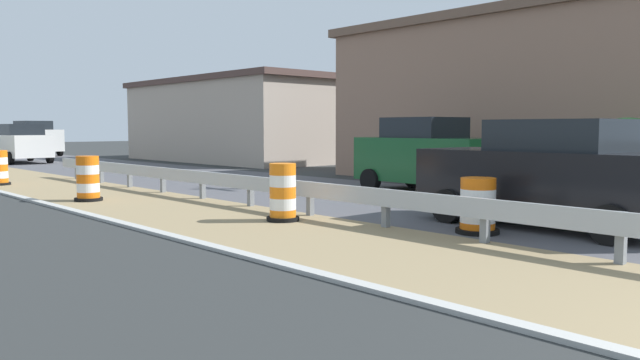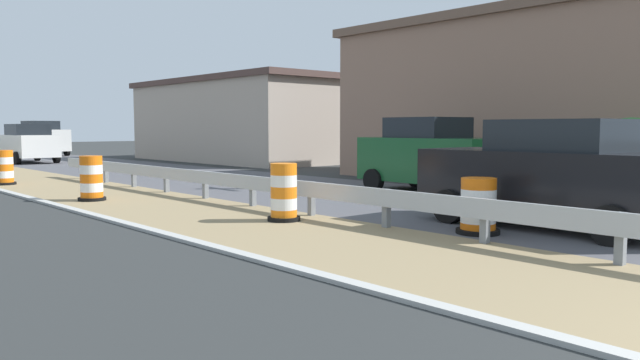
% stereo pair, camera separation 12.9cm
% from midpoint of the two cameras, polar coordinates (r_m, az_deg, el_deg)
% --- Properties ---
extents(traffic_barrel_nearest, '(0.74, 0.74, 0.96)m').
position_cam_midpoint_polar(traffic_barrel_nearest, '(10.92, 14.69, -2.58)').
color(traffic_barrel_nearest, orange).
rests_on(traffic_barrel_nearest, ground).
extents(traffic_barrel_close, '(0.64, 0.64, 1.12)m').
position_cam_midpoint_polar(traffic_barrel_close, '(12.02, -3.04, -1.37)').
color(traffic_barrel_close, orange).
rests_on(traffic_barrel_close, ground).
extents(traffic_barrel_mid, '(0.67, 0.67, 1.11)m').
position_cam_midpoint_polar(traffic_barrel_mid, '(16.34, -20.07, -0.03)').
color(traffic_barrel_mid, orange).
rests_on(traffic_barrel_mid, ground).
extents(traffic_barrel_far, '(0.68, 0.68, 1.10)m').
position_cam_midpoint_polar(traffic_barrel_far, '(22.00, -26.91, 0.90)').
color(traffic_barrel_far, orange).
rests_on(traffic_barrel_far, ground).
extents(car_lead_near_lane, '(2.11, 4.67, 1.95)m').
position_cam_midpoint_polar(car_lead_near_lane, '(11.89, 20.84, 0.53)').
color(car_lead_near_lane, black).
rests_on(car_lead_near_lane, ground).
extents(car_trailing_near_lane, '(2.19, 4.12, 2.09)m').
position_cam_midpoint_polar(car_trailing_near_lane, '(17.40, 10.38, 2.24)').
color(car_trailing_near_lane, '#195128').
rests_on(car_trailing_near_lane, ground).
extents(car_lead_far_lane, '(2.11, 4.53, 1.99)m').
position_cam_midpoint_polar(car_lead_far_lane, '(35.45, -25.23, 3.07)').
color(car_lead_far_lane, silver).
rests_on(car_lead_far_lane, ground).
extents(car_mid_far_lane, '(2.26, 4.84, 2.24)m').
position_cam_midpoint_polar(car_mid_far_lane, '(44.12, -24.14, 3.53)').
color(car_mid_far_lane, silver).
rests_on(car_mid_far_lane, ground).
extents(roadside_shop_near, '(7.62, 14.23, 5.51)m').
position_cam_midpoint_polar(roadside_shop_near, '(22.65, 21.18, 6.95)').
color(roadside_shop_near, '#93705B').
rests_on(roadside_shop_near, ground).
extents(roadside_shop_far, '(7.19, 13.71, 4.42)m').
position_cam_midpoint_polar(roadside_shop_far, '(34.51, -6.69, 5.49)').
color(roadside_shop_far, '#AD9E8E').
rests_on(roadside_shop_far, ground).
extents(utility_pole_near, '(0.24, 1.80, 8.29)m').
position_cam_midpoint_polar(utility_pole_near, '(20.00, 20.57, 11.71)').
color(utility_pole_near, brown).
rests_on(utility_pole_near, ground).
extents(bush_roadside, '(2.15, 2.15, 2.05)m').
position_cam_midpoint_polar(bush_roadside, '(16.21, 26.85, 1.54)').
color(bush_roadside, '#337533').
rests_on(bush_roadside, ground).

